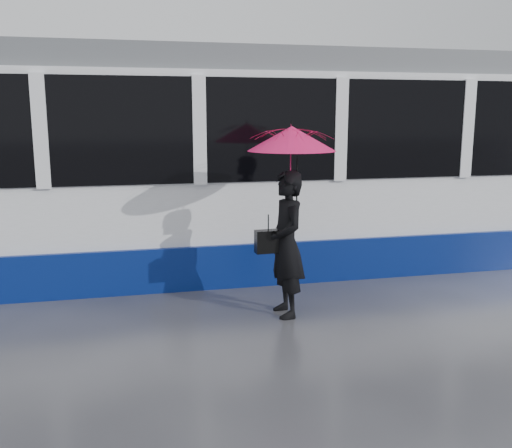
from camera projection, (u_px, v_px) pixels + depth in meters
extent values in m
plane|color=#2F2F34|center=(155.00, 326.00, 6.60)|extent=(90.00, 90.00, 0.00)
cube|color=#3F3D38|center=(148.00, 282.00, 8.30)|extent=(34.00, 0.07, 0.02)
cube|color=#3F3D38|center=(144.00, 258.00, 9.68)|extent=(34.00, 0.07, 0.02)
imported|color=black|center=(286.00, 244.00, 6.82)|extent=(0.46, 0.67, 1.77)
imported|color=#E8137D|center=(291.00, 162.00, 6.64)|extent=(1.02, 1.04, 0.88)
cone|color=#E8137D|center=(292.00, 139.00, 6.59)|extent=(1.10, 1.10, 0.29)
cylinder|color=black|center=(292.00, 124.00, 6.56)|extent=(0.01, 0.01, 0.07)
cylinder|color=black|center=(297.00, 190.00, 6.74)|extent=(0.02, 0.02, 0.77)
cube|color=black|center=(268.00, 241.00, 6.78)|extent=(0.32, 0.15, 0.27)
cylinder|color=black|center=(268.00, 223.00, 6.74)|extent=(0.01, 0.01, 0.18)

